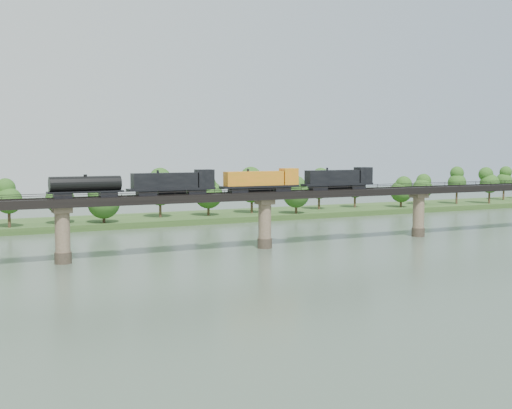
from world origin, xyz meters
name	(u,v)px	position (x,y,z in m)	size (l,w,h in m)	color
ground	(349,273)	(0.00, 0.00, 0.00)	(400.00, 400.00, 0.00)	#39483B
far_bank	(175,219)	(0.00, 85.00, 0.80)	(300.00, 24.00, 1.60)	#2A481C
bridge	(265,221)	(0.00, 30.00, 5.46)	(236.00, 30.00, 11.50)	#473A2D
bridge_superstructure	(265,190)	(0.00, 30.00, 11.79)	(220.00, 4.90, 0.75)	black
far_treeline	(151,192)	(-8.21, 80.52, 8.83)	(289.06, 17.54, 13.60)	#382619
freight_train	(232,182)	(-7.19, 30.00, 13.75)	(68.52, 2.67, 4.72)	black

